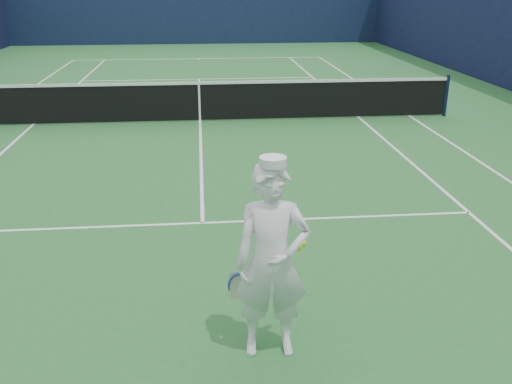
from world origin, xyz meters
The scene contains 5 objects.
ground centered at (0.00, 0.00, 0.00)m, with size 80.00×80.00×0.00m, color #26652D.
court_markings centered at (0.00, 0.00, 0.00)m, with size 11.03×23.83×0.01m.
windscreen_fence centered at (0.00, 0.00, 2.00)m, with size 20.12×36.12×4.00m.
tennis_net centered at (0.00, 0.00, 0.55)m, with size 12.88×0.09×1.07m.
tennis_player centered at (0.64, -9.53, 0.96)m, with size 0.78×0.50×1.97m.
Camera 1 is at (0.04, -14.18, 3.42)m, focal length 40.00 mm.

